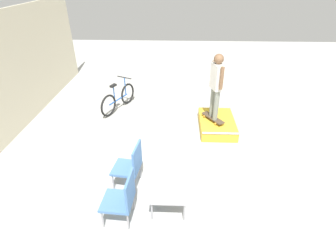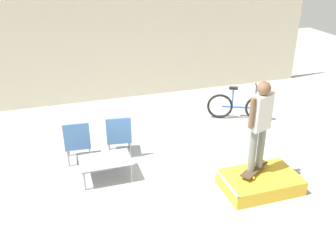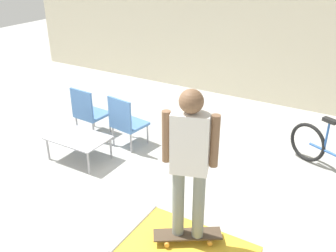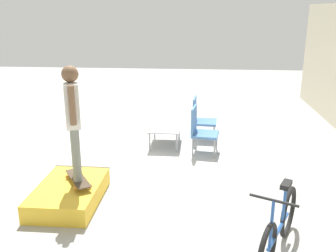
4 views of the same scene
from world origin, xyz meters
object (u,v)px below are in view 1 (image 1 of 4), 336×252
person_skater (217,82)px  bicycle (118,99)px  skateboard_on_ramp (213,118)px  patio_chair_left (123,197)px  coffee_table (169,186)px  skate_ramp_box (217,124)px  patio_chair_right (131,164)px

person_skater → bicycle: bearing=49.4°
skateboard_on_ramp → person_skater: size_ratio=0.44×
patio_chair_left → coffee_table: bearing=124.0°
person_skater → coffee_table: size_ratio=1.73×
skate_ramp_box → coffee_table: size_ratio=1.45×
person_skater → skate_ramp_box: bearing=-83.5°
skate_ramp_box → coffee_table: bearing=155.5°
coffee_table → patio_chair_right: bearing=61.1°
patio_chair_left → patio_chair_right: same height
patio_chair_left → bicycle: patio_chair_left is taller
patio_chair_left → skateboard_on_ramp: bearing=152.8°
skateboard_on_ramp → patio_chair_left: size_ratio=0.78×
skateboard_on_ramp → patio_chair_right: size_ratio=0.78×
skateboard_on_ramp → person_skater: person_skater is taller
patio_chair_left → bicycle: size_ratio=0.63×
skate_ramp_box → skateboard_on_ramp: (-0.06, 0.13, 0.22)m
coffee_table → patio_chair_left: (-0.44, 0.76, 0.14)m
skate_ramp_box → patio_chair_right: bearing=138.7°
coffee_table → patio_chair_left: size_ratio=1.03×
coffee_table → bicycle: 4.13m
skateboard_on_ramp → person_skater: 1.02m
patio_chair_left → patio_chair_right: size_ratio=1.00×
skateboard_on_ramp → patio_chair_left: patio_chair_left is taller
skate_ramp_box → person_skater: person_skater is taller
person_skater → bicycle: 3.18m
patio_chair_right → person_skater: bearing=147.8°
skate_ramp_box → person_skater: 1.26m
skate_ramp_box → bicycle: (1.07, 2.93, 0.22)m
coffee_table → patio_chair_right: (0.42, 0.77, 0.14)m
patio_chair_right → bicycle: (3.34, 0.94, -0.16)m
skate_ramp_box → bicycle: size_ratio=0.94×
patio_chair_left → patio_chair_right: bearing=-176.0°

